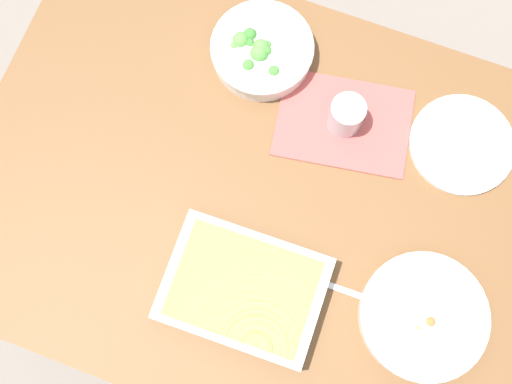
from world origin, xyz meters
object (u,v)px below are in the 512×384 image
broccoli_bowl (262,50)px  fork_on_table (330,286)px  stew_bowl (423,317)px  side_plate (462,145)px  baking_dish (244,289)px  drink_cup (346,116)px

broccoli_bowl → fork_on_table: 0.51m
stew_bowl → broccoli_bowl: size_ratio=1.12×
side_plate → fork_on_table: (-0.16, -0.37, -0.00)m
baking_dish → stew_bowl: bearing=11.9°
baking_dish → side_plate: (0.32, 0.44, -0.03)m
baking_dish → drink_cup: 0.41m
drink_cup → fork_on_table: 0.35m
stew_bowl → side_plate: bearing=93.1°
broccoli_bowl → drink_cup: bearing=-21.0°
stew_bowl → fork_on_table: bearing=-179.2°
drink_cup → stew_bowl: bearing=-51.1°
baking_dish → side_plate: 0.55m
side_plate → baking_dish: bearing=-125.9°
broccoli_bowl → fork_on_table: size_ratio=1.24×
drink_cup → fork_on_table: (0.08, -0.33, -0.04)m
baking_dish → drink_cup: drink_cup is taller
drink_cup → fork_on_table: drink_cup is taller
drink_cup → broccoli_bowl: bearing=159.0°
fork_on_table → baking_dish: bearing=-156.2°
stew_bowl → fork_on_table: stew_bowl is taller
fork_on_table → side_plate: bearing=66.4°
baking_dish → fork_on_table: bearing=23.8°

